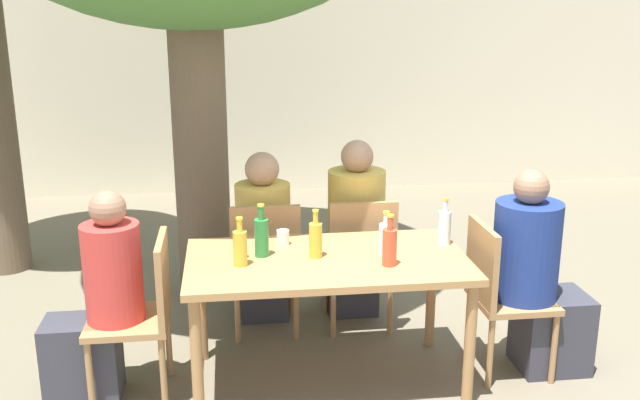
{
  "coord_description": "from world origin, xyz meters",
  "views": [
    {
      "loc": [
        -0.52,
        -3.68,
        2.14
      ],
      "look_at": [
        0.0,
        0.3,
        1.02
      ],
      "focal_mm": 40.0,
      "sensor_mm": 36.0,
      "label": 1
    }
  ],
  "objects_px": {
    "patio_chair_2": "(265,260)",
    "person_seated_1": "(537,281)",
    "water_bottle_5": "(444,227)",
    "patio_chair_3": "(360,255)",
    "person_seated_3": "(354,237)",
    "water_bottle_4": "(386,238)",
    "oil_cruet_3": "(240,247)",
    "person_seated_2": "(263,245)",
    "dining_table_front": "(327,272)",
    "green_bottle_0": "(262,236)",
    "oil_cruet_1": "(316,239)",
    "patio_chair_1": "(499,289)",
    "patio_chair_0": "(144,308)",
    "person_seated_0": "(98,310)",
    "soda_bottle_2": "(390,246)",
    "drinking_glass_0": "(283,237)",
    "drinking_glass_1": "(240,250)"
  },
  "relations": [
    {
      "from": "person_seated_2",
      "to": "patio_chair_0",
      "type": "bearing_deg",
      "value": 51.98
    },
    {
      "from": "person_seated_0",
      "to": "green_bottle_0",
      "type": "xyz_separation_m",
      "value": [
        0.9,
        0.08,
        0.36
      ]
    },
    {
      "from": "soda_bottle_2",
      "to": "drinking_glass_0",
      "type": "height_order",
      "value": "soda_bottle_2"
    },
    {
      "from": "person_seated_0",
      "to": "oil_cruet_1",
      "type": "xyz_separation_m",
      "value": [
        1.19,
        0.02,
        0.35
      ]
    },
    {
      "from": "person_seated_3",
      "to": "green_bottle_0",
      "type": "height_order",
      "value": "person_seated_3"
    },
    {
      "from": "patio_chair_0",
      "to": "oil_cruet_1",
      "type": "height_order",
      "value": "oil_cruet_1"
    },
    {
      "from": "patio_chair_0",
      "to": "water_bottle_4",
      "type": "xyz_separation_m",
      "value": [
        1.34,
        0.01,
        0.34
      ]
    },
    {
      "from": "oil_cruet_1",
      "to": "drinking_glass_1",
      "type": "height_order",
      "value": "oil_cruet_1"
    },
    {
      "from": "patio_chair_0",
      "to": "patio_chair_3",
      "type": "xyz_separation_m",
      "value": [
        1.32,
        0.66,
        0.0
      ]
    },
    {
      "from": "patio_chair_2",
      "to": "patio_chair_3",
      "type": "relative_size",
      "value": 1.0
    },
    {
      "from": "green_bottle_0",
      "to": "person_seated_2",
      "type": "bearing_deg",
      "value": 86.85
    },
    {
      "from": "patio_chair_2",
      "to": "person_seated_1",
      "type": "distance_m",
      "value": 1.69
    },
    {
      "from": "person_seated_0",
      "to": "water_bottle_4",
      "type": "xyz_separation_m",
      "value": [
        1.59,
        0.01,
        0.34
      ]
    },
    {
      "from": "person_seated_2",
      "to": "person_seated_3",
      "type": "distance_m",
      "value": 0.62
    },
    {
      "from": "patio_chair_3",
      "to": "drinking_glass_0",
      "type": "xyz_separation_m",
      "value": [
        -0.54,
        -0.41,
        0.29
      ]
    },
    {
      "from": "person_seated_1",
      "to": "water_bottle_5",
      "type": "relative_size",
      "value": 4.37
    },
    {
      "from": "person_seated_1",
      "to": "oil_cruet_3",
      "type": "xyz_separation_m",
      "value": [
        -1.72,
        -0.06,
        0.31
      ]
    },
    {
      "from": "green_bottle_0",
      "to": "dining_table_front",
      "type": "bearing_deg",
      "value": -12.24
    },
    {
      "from": "patio_chair_3",
      "to": "water_bottle_5",
      "type": "relative_size",
      "value": 3.26
    },
    {
      "from": "patio_chair_2",
      "to": "person_seated_1",
      "type": "relative_size",
      "value": 0.75
    },
    {
      "from": "patio_chair_1",
      "to": "patio_chair_2",
      "type": "relative_size",
      "value": 1.0
    },
    {
      "from": "patio_chair_0",
      "to": "drinking_glass_0",
      "type": "xyz_separation_m",
      "value": [
        0.79,
        0.25,
        0.29
      ]
    },
    {
      "from": "patio_chair_2",
      "to": "oil_cruet_1",
      "type": "relative_size",
      "value": 3.34
    },
    {
      "from": "patio_chair_2",
      "to": "oil_cruet_1",
      "type": "height_order",
      "value": "oil_cruet_1"
    },
    {
      "from": "person_seated_3",
      "to": "patio_chair_3",
      "type": "bearing_deg",
      "value": 90.0
    },
    {
      "from": "person_seated_1",
      "to": "green_bottle_0",
      "type": "bearing_deg",
      "value": 87.23
    },
    {
      "from": "person_seated_2",
      "to": "water_bottle_4",
      "type": "bearing_deg",
      "value": 126.04
    },
    {
      "from": "green_bottle_0",
      "to": "drinking_glass_1",
      "type": "height_order",
      "value": "green_bottle_0"
    },
    {
      "from": "patio_chair_0",
      "to": "oil_cruet_3",
      "type": "relative_size",
      "value": 3.39
    },
    {
      "from": "drinking_glass_0",
      "to": "person_seated_1",
      "type": "bearing_deg",
      "value": -9.83
    },
    {
      "from": "person_seated_2",
      "to": "oil_cruet_3",
      "type": "bearing_deg",
      "value": 80.08
    },
    {
      "from": "patio_chair_1",
      "to": "water_bottle_5",
      "type": "height_order",
      "value": "water_bottle_5"
    },
    {
      "from": "patio_chair_3",
      "to": "patio_chair_1",
      "type": "bearing_deg",
      "value": 136.62
    },
    {
      "from": "green_bottle_0",
      "to": "water_bottle_5",
      "type": "height_order",
      "value": "green_bottle_0"
    },
    {
      "from": "person_seated_2",
      "to": "person_seated_3",
      "type": "xyz_separation_m",
      "value": [
        0.62,
        -0.01,
        0.03
      ]
    },
    {
      "from": "patio_chair_0",
      "to": "soda_bottle_2",
      "type": "distance_m",
      "value": 1.38
    },
    {
      "from": "dining_table_front",
      "to": "soda_bottle_2",
      "type": "relative_size",
      "value": 5.47
    },
    {
      "from": "patio_chair_2",
      "to": "drinking_glass_0",
      "type": "distance_m",
      "value": 0.51
    },
    {
      "from": "green_bottle_0",
      "to": "soda_bottle_2",
      "type": "relative_size",
      "value": 1.06
    },
    {
      "from": "person_seated_1",
      "to": "oil_cruet_3",
      "type": "height_order",
      "value": "person_seated_1"
    },
    {
      "from": "person_seated_0",
      "to": "patio_chair_0",
      "type": "bearing_deg",
      "value": 90.0
    },
    {
      "from": "water_bottle_5",
      "to": "person_seated_2",
      "type": "bearing_deg",
      "value": 143.29
    },
    {
      "from": "patio_chair_2",
      "to": "oil_cruet_3",
      "type": "bearing_deg",
      "value": 76.94
    },
    {
      "from": "dining_table_front",
      "to": "patio_chair_2",
      "type": "height_order",
      "value": "patio_chair_2"
    },
    {
      "from": "person_seated_3",
      "to": "water_bottle_4",
      "type": "distance_m",
      "value": 0.92
    },
    {
      "from": "drinking_glass_0",
      "to": "soda_bottle_2",
      "type": "bearing_deg",
      "value": -37.14
    },
    {
      "from": "person_seated_1",
      "to": "person_seated_2",
      "type": "xyz_separation_m",
      "value": [
        -1.55,
        0.9,
        -0.02
      ]
    },
    {
      "from": "soda_bottle_2",
      "to": "patio_chair_1",
      "type": "bearing_deg",
      "value": 12.63
    },
    {
      "from": "oil_cruet_1",
      "to": "patio_chair_0",
      "type": "bearing_deg",
      "value": -178.74
    },
    {
      "from": "patio_chair_2",
      "to": "person_seated_3",
      "type": "height_order",
      "value": "person_seated_3"
    }
  ]
}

